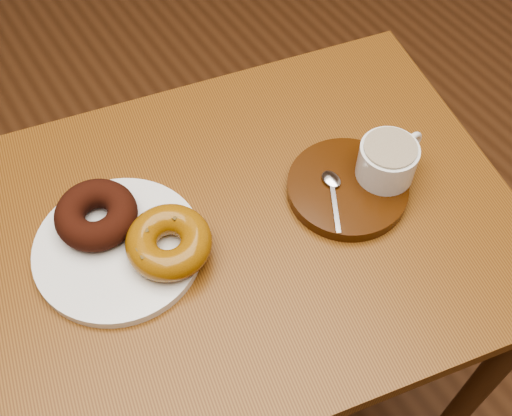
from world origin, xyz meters
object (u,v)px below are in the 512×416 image
saucer (347,188)px  coffee_cup (388,160)px  cafe_table (245,264)px  donut_plate (118,248)px

saucer → coffee_cup: 0.07m
cafe_table → saucer: (0.15, -0.03, 0.12)m
donut_plate → saucer: (0.30, -0.08, 0.00)m
cafe_table → donut_plate: (-0.16, 0.05, 0.12)m
coffee_cup → saucer: bearing=161.1°
cafe_table → donut_plate: size_ratio=3.80×
saucer → coffee_cup: (0.05, -0.01, 0.04)m
donut_plate → saucer: size_ratio=1.32×
cafe_table → coffee_cup: bearing=-0.9°
cafe_table → saucer: bearing=-0.9°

